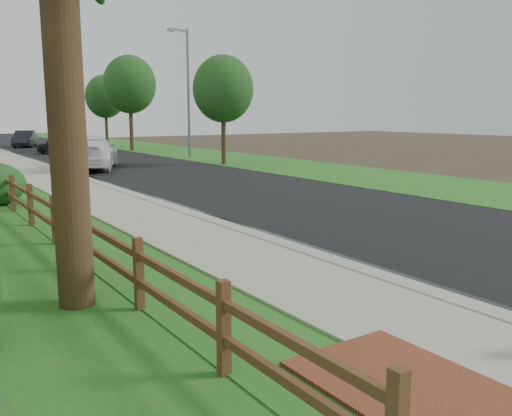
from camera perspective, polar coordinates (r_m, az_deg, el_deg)
ground at (r=8.22m, az=20.82°, el=-10.96°), size 120.00×120.00×0.00m
road at (r=40.95m, az=-18.31°, el=5.46°), size 8.00×90.00×0.02m
curb at (r=40.02m, az=-24.13°, el=5.08°), size 0.40×90.00×0.12m
wet_gutter at (r=40.09m, az=-23.63°, el=5.06°), size 0.50×90.00×0.00m
verge_far at (r=43.31m, az=-9.46°, el=6.05°), size 6.00×90.00×0.04m
brick_patch at (r=6.03m, az=16.18°, el=-17.99°), size 1.60×2.40×0.11m
ranch_fence at (r=11.32m, az=-19.03°, el=-1.94°), size 0.12×16.92×1.10m
white_suv at (r=29.08m, az=-17.08°, el=5.63°), size 4.66×6.42×1.73m
dark_car_mid at (r=40.75m, az=-19.89°, el=6.30°), size 2.90×4.20×1.33m
dark_car_far at (r=50.66m, az=-23.15°, el=6.73°), size 2.85×4.47×1.39m
streetlight at (r=35.62m, az=-7.31°, el=12.66°), size 1.77×0.90×8.10m
tree_near_right at (r=30.36m, az=-3.48°, el=12.39°), size 3.33×3.33×6.00m
tree_mid_right at (r=42.95m, az=-13.16°, el=12.53°), size 3.96×3.96×7.18m
tree_far_right at (r=48.32m, az=-15.59°, el=11.23°), size 3.29×3.29×6.07m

